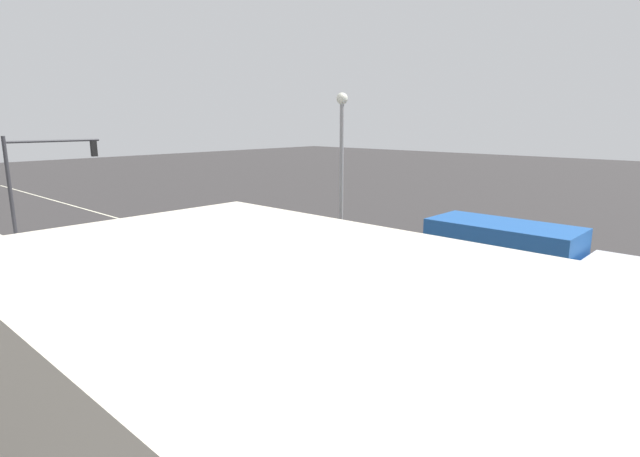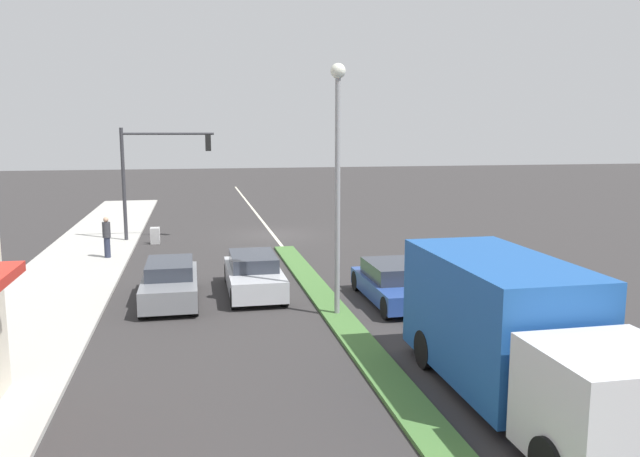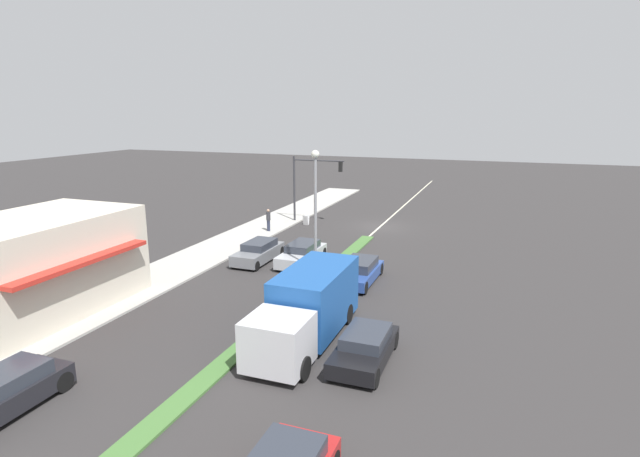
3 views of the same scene
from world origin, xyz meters
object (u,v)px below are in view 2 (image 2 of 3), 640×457
at_px(warning_aframe_sign, 155,236).
at_px(coupe_blue, 394,283).
at_px(street_lamp, 338,158).
at_px(suv_grey, 170,282).
at_px(traffic_signal_main, 152,164).
at_px(sedan_silver, 254,274).
at_px(delivery_truck, 516,333).
at_px(pedestrian, 107,236).

relative_size(warning_aframe_sign, coupe_blue, 0.19).
xyz_separation_m(street_lamp, suv_grey, (5.00, -2.74, -4.14)).
relative_size(traffic_signal_main, warning_aframe_sign, 6.69).
bearing_deg(traffic_signal_main, sedan_silver, 109.22).
relative_size(traffic_signal_main, street_lamp, 0.76).
bearing_deg(sedan_silver, delivery_truck, 113.96).
height_order(pedestrian, sedan_silver, pedestrian).
distance_m(street_lamp, delivery_truck, 7.72).
xyz_separation_m(street_lamp, warning_aframe_sign, (6.09, -13.59, -4.35)).
distance_m(street_lamp, suv_grey, 7.05).
distance_m(warning_aframe_sign, sedan_silver, 11.02).
relative_size(street_lamp, pedestrian, 4.16).
xyz_separation_m(traffic_signal_main, warning_aframe_sign, (-0.04, 0.94, -3.47)).
height_order(traffic_signal_main, sedan_silver, traffic_signal_main).
distance_m(coupe_blue, sedan_silver, 4.88).
relative_size(street_lamp, warning_aframe_sign, 8.80).
height_order(delivery_truck, coupe_blue, delivery_truck).
xyz_separation_m(suv_grey, coupe_blue, (-7.20, 1.56, -0.01)).
distance_m(warning_aframe_sign, coupe_blue, 14.93).
height_order(traffic_signal_main, suv_grey, traffic_signal_main).
relative_size(pedestrian, delivery_truck, 0.24).
relative_size(coupe_blue, sedan_silver, 0.97).
relative_size(suv_grey, sedan_silver, 0.97).
xyz_separation_m(pedestrian, delivery_truck, (-10.09, 16.68, 0.41)).
bearing_deg(suv_grey, sedan_silver, -169.06).
bearing_deg(coupe_blue, street_lamp, 28.12).
xyz_separation_m(traffic_signal_main, pedestrian, (1.77, 4.47, -2.84)).
distance_m(traffic_signal_main, coupe_blue, 16.08).
bearing_deg(sedan_silver, coupe_blue, 154.45).
bearing_deg(traffic_signal_main, coupe_blue, 121.92).
bearing_deg(suv_grey, warning_aframe_sign, -84.29).
xyz_separation_m(traffic_signal_main, delivery_truck, (-8.32, 21.16, -2.43)).
bearing_deg(traffic_signal_main, delivery_truck, 111.48).
height_order(traffic_signal_main, coupe_blue, traffic_signal_main).
bearing_deg(delivery_truck, coupe_blue, -90.00).
height_order(pedestrian, warning_aframe_sign, pedestrian).
distance_m(traffic_signal_main, pedestrian, 5.59).
bearing_deg(delivery_truck, pedestrian, -58.83).
distance_m(traffic_signal_main, warning_aframe_sign, 3.60).
distance_m(pedestrian, coupe_blue, 13.45).
bearing_deg(coupe_blue, pedestrian, -41.36).
bearing_deg(coupe_blue, delivery_truck, 90.00).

